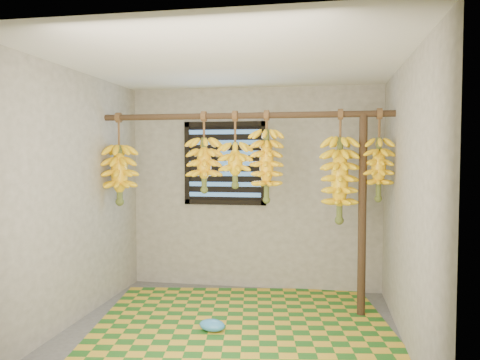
% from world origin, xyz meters
% --- Properties ---
extents(floor, '(3.00, 3.00, 0.01)m').
position_xyz_m(floor, '(0.00, 0.00, -0.01)').
color(floor, '#505050').
rests_on(floor, ground).
extents(ceiling, '(3.00, 3.00, 0.01)m').
position_xyz_m(ceiling, '(0.00, 0.00, 2.40)').
color(ceiling, silver).
rests_on(ceiling, wall_back).
extents(wall_back, '(3.00, 0.01, 2.40)m').
position_xyz_m(wall_back, '(0.00, 1.50, 1.20)').
color(wall_back, gray).
rests_on(wall_back, floor).
extents(wall_left, '(0.01, 3.00, 2.40)m').
position_xyz_m(wall_left, '(-1.50, 0.00, 1.20)').
color(wall_left, gray).
rests_on(wall_left, floor).
extents(wall_right, '(0.01, 3.00, 2.40)m').
position_xyz_m(wall_right, '(1.50, 0.00, 1.20)').
color(wall_right, gray).
rests_on(wall_right, floor).
extents(window, '(1.00, 0.04, 1.00)m').
position_xyz_m(window, '(-0.35, 1.48, 1.50)').
color(window, black).
rests_on(window, wall_back).
extents(hanging_pole, '(3.00, 0.06, 0.06)m').
position_xyz_m(hanging_pole, '(0.00, 0.70, 2.00)').
color(hanging_pole, '#442D1C').
rests_on(hanging_pole, wall_left).
extents(support_post, '(0.08, 0.08, 2.00)m').
position_xyz_m(support_post, '(1.20, 0.70, 1.00)').
color(support_post, '#442D1C').
rests_on(support_post, floor).
extents(woven_mat, '(3.03, 2.57, 0.01)m').
position_xyz_m(woven_mat, '(0.07, 0.32, 0.01)').
color(woven_mat, '#22601C').
rests_on(woven_mat, floor).
extents(plastic_bag, '(0.29, 0.25, 0.10)m').
position_xyz_m(plastic_bag, '(-0.16, 0.01, 0.06)').
color(plastic_bag, '#388FD3').
rests_on(plastic_bag, woven_mat).
extents(banana_bunch_a, '(0.35, 0.35, 0.98)m').
position_xyz_m(banana_bunch_a, '(-1.35, 0.70, 1.39)').
color(banana_bunch_a, brown).
rests_on(banana_bunch_a, hanging_pole).
extents(banana_bunch_b, '(0.36, 0.36, 0.84)m').
position_xyz_m(banana_bunch_b, '(-0.41, 0.70, 1.50)').
color(banana_bunch_b, brown).
rests_on(banana_bunch_b, hanging_pole).
extents(banana_bunch_c, '(0.33, 0.33, 0.78)m').
position_xyz_m(banana_bunch_c, '(-0.08, 0.70, 1.50)').
color(banana_bunch_c, brown).
rests_on(banana_bunch_c, hanging_pole).
extents(banana_bunch_d, '(0.32, 0.32, 0.93)m').
position_xyz_m(banana_bunch_d, '(0.25, 0.70, 1.49)').
color(banana_bunch_d, brown).
rests_on(banana_bunch_d, hanging_pole).
extents(banana_bunch_e, '(0.34, 0.34, 1.12)m').
position_xyz_m(banana_bunch_e, '(0.98, 0.70, 1.35)').
color(banana_bunch_e, brown).
rests_on(banana_bunch_e, hanging_pole).
extents(banana_bunch_f, '(0.28, 0.28, 0.90)m').
position_xyz_m(banana_bunch_f, '(1.35, 0.70, 1.46)').
color(banana_bunch_f, brown).
rests_on(banana_bunch_f, hanging_pole).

